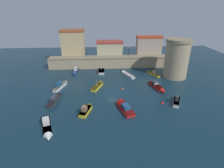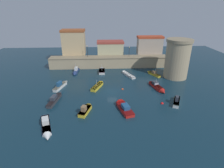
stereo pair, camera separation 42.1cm
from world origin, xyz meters
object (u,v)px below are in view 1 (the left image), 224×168
moored_boat_0 (47,128)px  mooring_buoy_1 (162,103)px  moored_boat_1 (158,87)px  moored_boat_7 (75,72)px  fortress_tower (177,58)px  mooring_buoy_0 (123,89)px  moored_boat_4 (126,74)px  moored_boat_9 (152,73)px  moored_boat_3 (124,106)px  moored_boat_5 (101,71)px  moored_boat_8 (61,85)px  moored_boat_6 (98,85)px  moored_boat_10 (87,109)px  quay_lamp_1 (129,50)px  moored_boat_11 (177,100)px  moored_boat_2 (55,99)px  quay_lamp_0 (87,50)px

moored_boat_0 → mooring_buoy_1: (22.97, 7.68, -0.41)m
moored_boat_1 → moored_boat_7: 26.48m
fortress_tower → mooring_buoy_0: fortress_tower is taller
fortress_tower → moored_boat_0: fortress_tower is taller
moored_boat_1 → moored_boat_4: moored_boat_1 is taller
moored_boat_9 → mooring_buoy_0: bearing=106.3°
moored_boat_1 → moored_boat_3: (-10.03, -8.99, 0.02)m
moored_boat_5 → moored_boat_8: 15.55m
moored_boat_0 → mooring_buoy_1: 24.22m
moored_boat_9 → fortress_tower: bearing=-138.0°
moored_boat_0 → moored_boat_6: 19.50m
moored_boat_6 → moored_boat_10: moored_boat_6 is taller
moored_boat_10 → moored_boat_0: bearing=147.5°
moored_boat_6 → moored_boat_1: bearing=-75.2°
moored_boat_8 → quay_lamp_1: bearing=-34.0°
moored_boat_7 → moored_boat_11: bearing=53.6°
fortress_tower → moored_boat_6: bearing=-165.6°
moored_boat_11 → quay_lamp_1: bearing=40.7°
moored_boat_4 → moored_boat_7: size_ratio=1.07×
fortress_tower → moored_boat_10: 31.22m
moored_boat_6 → moored_boat_9: (16.73, 8.12, -0.01)m
moored_boat_1 → mooring_buoy_1: size_ratio=11.21×
moored_boat_1 → moored_boat_7: moored_boat_7 is taller
moored_boat_5 → moored_boat_7: size_ratio=0.78×
moored_boat_0 → mooring_buoy_1: size_ratio=11.49×
fortress_tower → mooring_buoy_1: 18.69m
moored_boat_0 → moored_boat_4: bearing=126.9°
moored_boat_6 → moored_boat_10: (-2.30, -11.97, 0.12)m
moored_boat_2 → moored_boat_5: moored_boat_5 is taller
moored_boat_5 → quay_lamp_0: bearing=44.0°
moored_boat_10 → moored_boat_11: moored_boat_11 is taller
moored_boat_0 → quay_lamp_1: bearing=131.5°
moored_boat_2 → fortress_tower: bearing=-59.0°
quay_lamp_1 → moored_boat_7: quay_lamp_1 is taller
moored_boat_6 → moored_boat_8: moored_boat_6 is taller
moored_boat_7 → moored_boat_8: size_ratio=0.96×
fortress_tower → mooring_buoy_1: bearing=-119.0°
fortress_tower → moored_boat_0: bearing=-143.7°
quay_lamp_1 → mooring_buoy_1: bearing=-81.6°
moored_boat_10 → mooring_buoy_0: size_ratio=9.82×
moored_boat_1 → moored_boat_2: 25.48m
moored_boat_6 → moored_boat_8: (-9.81, 0.28, 0.15)m
moored_boat_1 → moored_boat_9: moored_boat_9 is taller
fortress_tower → moored_boat_6: size_ratio=1.74×
quay_lamp_0 → moored_boat_5: size_ratio=0.75×
moored_boat_6 → moored_boat_3: bearing=-131.5°
moored_boat_0 → moored_boat_8: size_ratio=1.08×
quay_lamp_0 → moored_boat_6: 17.88m
quay_lamp_1 → moored_boat_0: size_ratio=0.45×
moored_boat_3 → moored_boat_9: moored_boat_9 is taller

